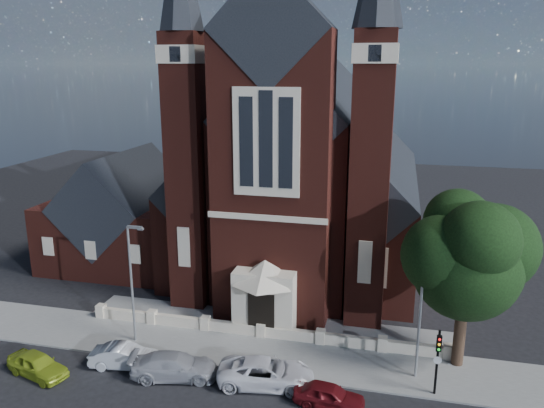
{
  "coord_description": "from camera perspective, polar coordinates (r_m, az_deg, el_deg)",
  "views": [
    {
      "loc": [
        8.25,
        -24.7,
        17.88
      ],
      "look_at": [
        -0.59,
        12.0,
        7.87
      ],
      "focal_mm": 35.0,
      "sensor_mm": 36.0,
      "label": 1
    }
  ],
  "objects": [
    {
      "name": "forecourt_wall",
      "position": [
        36.9,
        -1.14,
        -14.14
      ],
      "size": [
        24.0,
        0.4,
        0.9
      ],
      "primitive_type": "cube",
      "color": "beige",
      "rests_on": "ground"
    },
    {
      "name": "car_dark_red",
      "position": [
        30.38,
        6.16,
        -19.8
      ],
      "size": [
        3.98,
        1.94,
        1.31
      ],
      "primitive_type": "imported",
      "rotation": [
        0.0,
        0.0,
        1.47
      ],
      "color": "#601015",
      "rests_on": "ground"
    },
    {
      "name": "forecourt_paving",
      "position": [
        38.6,
        -0.37,
        -12.75
      ],
      "size": [
        26.0,
        3.0,
        0.14
      ],
      "primitive_type": "cube",
      "color": "slate",
      "rests_on": "ground"
    },
    {
      "name": "car_silver_a",
      "position": [
        34.58,
        -15.5,
        -15.54
      ],
      "size": [
        4.4,
        2.05,
        1.4
      ],
      "primitive_type": "imported",
      "rotation": [
        0.0,
        0.0,
        1.71
      ],
      "color": "silver",
      "rests_on": "ground"
    },
    {
      "name": "traffic_signal",
      "position": [
        31.27,
        17.41,
        -15.19
      ],
      "size": [
        0.28,
        0.42,
        4.0
      ],
      "color": "black",
      "rests_on": "ground"
    },
    {
      "name": "parish_hall",
      "position": [
        51.03,
        -15.43,
        -1.48
      ],
      "size": [
        12.0,
        12.2,
        10.24
      ],
      "color": "#4A1B13",
      "rests_on": "ground"
    },
    {
      "name": "car_lime_van",
      "position": [
        35.48,
        -23.91,
        -15.53
      ],
      "size": [
        4.37,
        2.71,
        1.39
      ],
      "primitive_type": "imported",
      "rotation": [
        0.0,
        0.0,
        1.29
      ],
      "color": "#91A921",
      "rests_on": "ground"
    },
    {
      "name": "ground",
      "position": [
        44.32,
        1.67,
        -8.96
      ],
      "size": [
        120.0,
        120.0,
        0.0
      ],
      "primitive_type": "plane",
      "color": "black",
      "rests_on": "ground"
    },
    {
      "name": "street_tree",
      "position": [
        32.6,
        20.48,
        -5.71
      ],
      "size": [
        6.4,
        6.6,
        10.7
      ],
      "color": "black",
      "rests_on": "ground"
    },
    {
      "name": "street_lamp_left",
      "position": [
        35.51,
        -14.79,
        -7.64
      ],
      "size": [
        1.16,
        0.22,
        8.09
      ],
      "color": "gray",
      "rests_on": "ground"
    },
    {
      "name": "church",
      "position": [
        49.32,
        3.66,
        3.48
      ],
      "size": [
        20.01,
        34.9,
        29.2
      ],
      "color": "#4A1B13",
      "rests_on": "ground"
    },
    {
      "name": "car_silver_b",
      "position": [
        32.95,
        -10.45,
        -16.77
      ],
      "size": [
        5.43,
        3.13,
        1.48
      ],
      "primitive_type": "imported",
      "rotation": [
        0.0,
        0.0,
        1.79
      ],
      "color": "#A1A2A9",
      "rests_on": "ground"
    },
    {
      "name": "car_white_suv",
      "position": [
        31.83,
        -0.64,
        -17.68
      ],
      "size": [
        5.82,
        3.27,
        1.53
      ],
      "primitive_type": "imported",
      "rotation": [
        0.0,
        0.0,
        1.71
      ],
      "color": "white",
      "rests_on": "ground"
    },
    {
      "name": "pavement_strip",
      "position": [
        35.22,
        -1.99,
        -15.67
      ],
      "size": [
        60.0,
        5.0,
        0.12
      ],
      "primitive_type": "cube",
      "color": "slate",
      "rests_on": "ground"
    },
    {
      "name": "street_lamp_right",
      "position": [
        31.68,
        15.86,
        -10.55
      ],
      "size": [
        1.16,
        0.22,
        8.09
      ],
      "color": "gray",
      "rests_on": "ground"
    }
  ]
}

